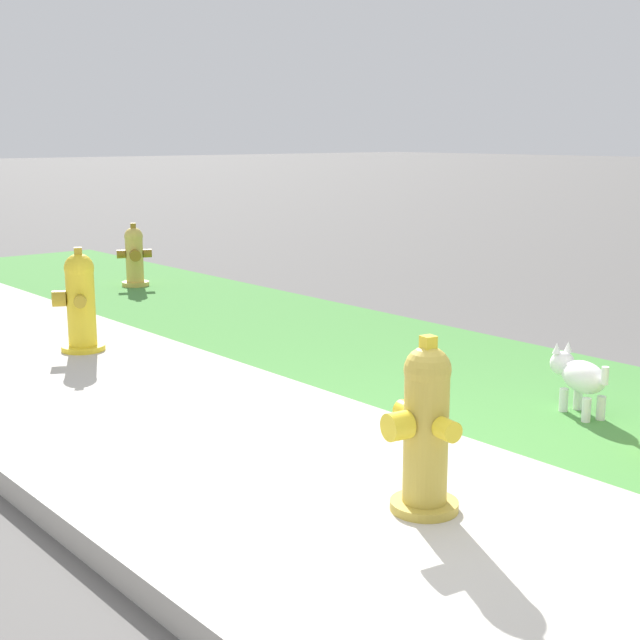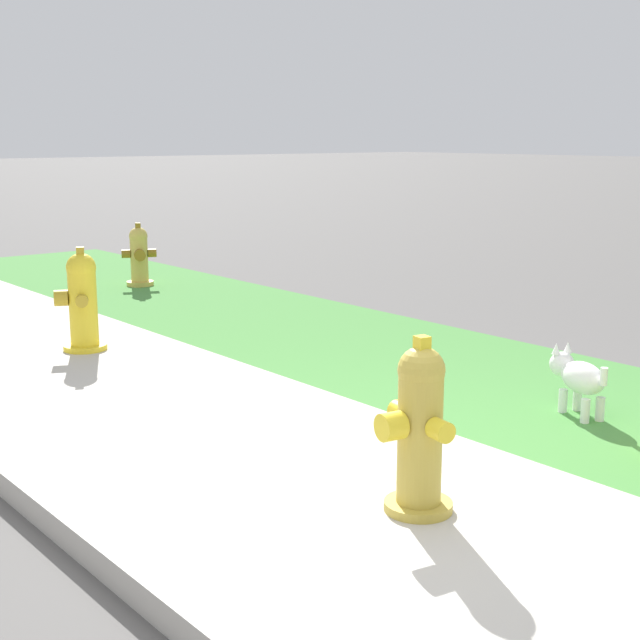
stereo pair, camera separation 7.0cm
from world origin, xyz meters
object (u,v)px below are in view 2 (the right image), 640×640
object	(u,v)px
fire_hydrant_far_end	(82,301)
small_white_dog	(578,377)
fire_hydrant_at_driveway	(139,256)
fire_hydrant_mid_block	(419,429)

from	to	relation	value
fire_hydrant_far_end	small_white_dog	size ratio (longest dim) A/B	1.69
fire_hydrant_at_driveway	small_white_dog	size ratio (longest dim) A/B	1.46
fire_hydrant_far_end	fire_hydrant_mid_block	size ratio (longest dim) A/B	1.01
fire_hydrant_at_driveway	fire_hydrant_far_end	xyz separation A→B (m)	(2.39, -1.75, 0.06)
fire_hydrant_at_driveway	fire_hydrant_far_end	bearing A→B (deg)	78.75
fire_hydrant_at_driveway	fire_hydrant_far_end	size ratio (longest dim) A/B	0.86
fire_hydrant_mid_block	small_white_dog	bearing A→B (deg)	-67.51
fire_hydrant_far_end	fire_hydrant_mid_block	distance (m)	3.67
fire_hydrant_at_driveway	fire_hydrant_mid_block	size ratio (longest dim) A/B	0.87
fire_hydrant_far_end	fire_hydrant_at_driveway	bearing A→B (deg)	-9.33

